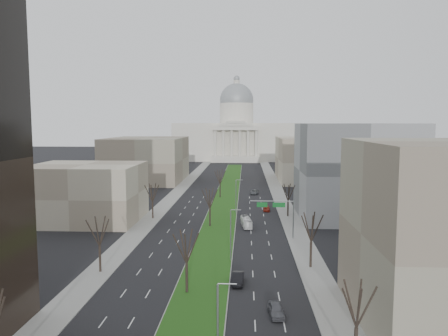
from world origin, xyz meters
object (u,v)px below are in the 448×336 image
(car_grey_far, at_px, (254,192))
(box_van, at_px, (246,222))
(car_grey_near, at_px, (276,310))
(car_red, at_px, (267,209))
(car_black, at_px, (238,278))

(car_grey_far, distance_m, box_van, 47.29)
(car_grey_near, distance_m, car_grey_far, 94.28)
(car_red, xyz_separation_m, box_van, (-5.60, -18.60, 0.47))
(car_black, distance_m, car_red, 55.39)
(car_grey_near, xyz_separation_m, box_van, (-3.72, 47.07, 0.34))
(car_red, bearing_deg, car_grey_far, 97.83)
(car_red, height_order, car_grey_far, car_grey_far)
(car_black, xyz_separation_m, box_van, (1.26, 36.36, 0.29))
(car_black, bearing_deg, box_van, 89.98)
(car_red, distance_m, box_van, 19.43)
(car_black, height_order, car_grey_far, car_black)
(car_grey_near, height_order, car_black, car_black)
(car_grey_far, xyz_separation_m, box_van, (-2.79, -47.21, 0.36))
(car_black, height_order, box_van, box_van)
(car_grey_near, height_order, car_grey_far, car_grey_near)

